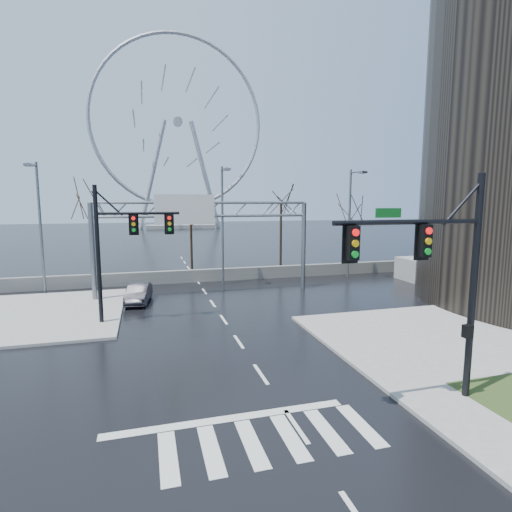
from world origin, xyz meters
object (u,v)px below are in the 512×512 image
object	(u,v)px
signal_mast_near	(443,267)
sign_gantry	(200,227)
ferris_wheel	(178,129)
signal_mast_far	(118,241)
car	(139,293)

from	to	relation	value
signal_mast_near	sign_gantry	size ratio (longest dim) A/B	0.49
signal_mast_near	ferris_wheel	world-z (taller)	ferris_wheel
signal_mast_near	signal_mast_far	size ratio (longest dim) A/B	1.00
sign_gantry	car	world-z (taller)	sign_gantry
sign_gantry	ferris_wheel	distance (m)	82.91
ferris_wheel	car	xyz separation A→B (m)	(-9.97, -81.32, -25.47)
signal_mast_far	car	world-z (taller)	signal_mast_far
signal_mast_near	car	bearing A→B (deg)	119.73
car	ferris_wheel	bearing A→B (deg)	91.76
signal_mast_far	sign_gantry	xyz separation A→B (m)	(5.49, 6.00, 0.35)
signal_mast_near	ferris_wheel	distance (m)	101.29
signal_mast_near	car	world-z (taller)	signal_mast_near
signal_mast_near	ferris_wheel	size ratio (longest dim) A/B	0.16
signal_mast_far	sign_gantry	distance (m)	8.14
sign_gantry	car	size ratio (longest dim) A/B	4.07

